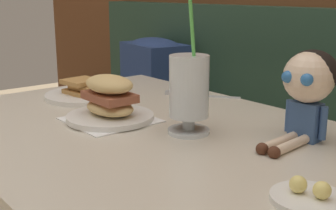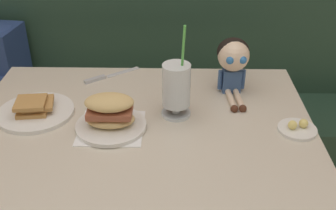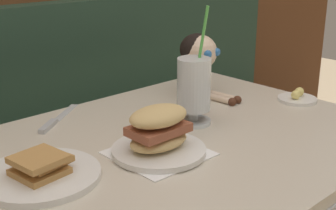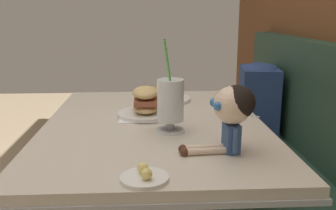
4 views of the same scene
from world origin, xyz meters
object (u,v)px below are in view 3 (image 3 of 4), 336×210
at_px(seated_doll, 200,56).
at_px(butter_saucer, 297,98).
at_px(sandwich_plate, 159,136).
at_px(toast_plate, 41,172).
at_px(milkshake_glass, 194,88).
at_px(butter_knife, 53,122).

bearing_deg(seated_doll, butter_saucer, -54.55).
bearing_deg(sandwich_plate, toast_plate, 163.43).
relative_size(toast_plate, sandwich_plate, 1.14).
height_order(sandwich_plate, butter_saucer, sandwich_plate).
bearing_deg(milkshake_glass, butter_saucer, -12.91).
bearing_deg(butter_saucer, toast_plate, 174.59).
bearing_deg(milkshake_glass, seated_doll, 40.00).
bearing_deg(toast_plate, sandwich_plate, -16.57).
bearing_deg(sandwich_plate, butter_knife, 103.03).
distance_m(milkshake_glass, sandwich_plate, 0.23).
xyz_separation_m(milkshake_glass, seated_doll, (0.20, 0.16, 0.03)).
height_order(toast_plate, butter_saucer, toast_plate).
bearing_deg(butter_saucer, sandwich_plate, 179.81).
relative_size(sandwich_plate, seated_doll, 0.99).
relative_size(toast_plate, milkshake_glass, 0.79).
bearing_deg(seated_doll, butter_knife, 169.26).
bearing_deg(butter_saucer, butter_knife, 152.49).
relative_size(milkshake_glass, seated_doll, 1.42).
height_order(toast_plate, sandwich_plate, sandwich_plate).
bearing_deg(toast_plate, butter_saucer, -5.41).
bearing_deg(toast_plate, butter_knife, 55.37).
height_order(butter_knife, seated_doll, seated_doll).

